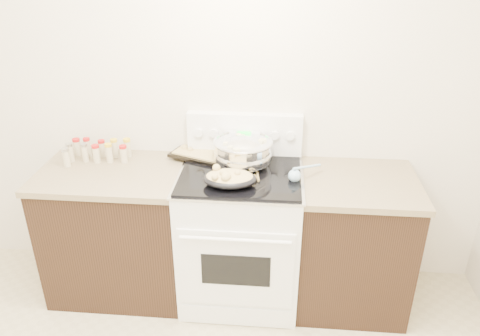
# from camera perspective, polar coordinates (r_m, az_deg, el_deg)

# --- Properties ---
(room_shell) EXTENTS (4.10, 3.60, 2.75)m
(room_shell) POSITION_cam_1_polar(r_m,az_deg,el_deg) (1.40, -19.56, 1.46)
(room_shell) COLOR silver
(room_shell) RESTS_ON ground
(counter_left) EXTENTS (0.93, 0.67, 0.92)m
(counter_left) POSITION_cam_1_polar(r_m,az_deg,el_deg) (3.32, -14.44, -7.31)
(counter_left) COLOR black
(counter_left) RESTS_ON ground
(counter_right) EXTENTS (0.73, 0.67, 0.92)m
(counter_right) POSITION_cam_1_polar(r_m,az_deg,el_deg) (3.19, 13.44, -8.73)
(counter_right) COLOR black
(counter_right) RESTS_ON ground
(kitchen_range) EXTENTS (0.78, 0.73, 1.22)m
(kitchen_range) POSITION_cam_1_polar(r_m,az_deg,el_deg) (3.14, 0.09, -7.93)
(kitchen_range) COLOR white
(kitchen_range) RESTS_ON ground
(mixing_bowl) EXTENTS (0.47, 0.47, 0.22)m
(mixing_bowl) POSITION_cam_1_polar(r_m,az_deg,el_deg) (2.96, 0.36, 1.88)
(mixing_bowl) COLOR silver
(mixing_bowl) RESTS_ON kitchen_range
(roasting_pan) EXTENTS (0.33, 0.23, 0.11)m
(roasting_pan) POSITION_cam_1_polar(r_m,az_deg,el_deg) (2.73, -1.32, -1.21)
(roasting_pan) COLOR black
(roasting_pan) RESTS_ON kitchen_range
(baking_sheet) EXTENTS (0.52, 0.44, 0.06)m
(baking_sheet) POSITION_cam_1_polar(r_m,az_deg,el_deg) (3.15, -4.00, 1.99)
(baking_sheet) COLOR black
(baking_sheet) RESTS_ON kitchen_range
(wooden_spoon) EXTENTS (0.06, 0.28, 0.04)m
(wooden_spoon) POSITION_cam_1_polar(r_m,az_deg,el_deg) (2.85, 1.81, -0.86)
(wooden_spoon) COLOR olive
(wooden_spoon) RESTS_ON kitchen_range
(blue_ladle) EXTENTS (0.21, 0.21, 0.10)m
(blue_ladle) POSITION_cam_1_polar(r_m,az_deg,el_deg) (2.82, 6.85, -0.81)
(blue_ladle) COLOR #94BDDD
(blue_ladle) RESTS_ON kitchen_range
(spice_jars) EXTENTS (0.40, 0.23, 0.13)m
(spice_jars) POSITION_cam_1_polar(r_m,az_deg,el_deg) (3.24, -17.06, 2.01)
(spice_jars) COLOR #BFB28C
(spice_jars) RESTS_ON counter_left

